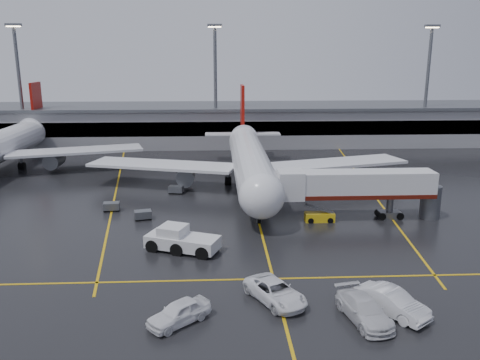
{
  "coord_description": "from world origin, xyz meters",
  "views": [
    {
      "loc": [
        -4.9,
        -61.69,
        19.23
      ],
      "look_at": [
        -2.0,
        -2.0,
        4.0
      ],
      "focal_mm": 36.6,
      "sensor_mm": 36.0,
      "label": 1
    }
  ],
  "objects": [
    {
      "name": "service_van_c",
      "position": [
        8.34,
        -28.41,
        0.97
      ],
      "size": [
        5.12,
        6.0,
        1.95
      ],
      "primitive_type": "imported",
      "rotation": [
        0.0,
        0.0,
        0.62
      ],
      "color": "silver",
      "rests_on": "ground"
    },
    {
      "name": "light_mast_left",
      "position": [
        -45.0,
        42.0,
        14.47
      ],
      "size": [
        3.0,
        1.2,
        25.45
      ],
      "color": "#595B60",
      "rests_on": "ground"
    },
    {
      "name": "main_airliner",
      "position": [
        0.0,
        9.7,
        4.21
      ],
      "size": [
        48.8,
        45.6,
        14.1
      ],
      "color": "silver",
      "rests_on": "ground"
    },
    {
      "name": "baggage_cart_a",
      "position": [
        -13.89,
        -5.07,
        0.63
      ],
      "size": [
        2.25,
        1.73,
        1.12
      ],
      "color": "#595B60",
      "rests_on": "ground"
    },
    {
      "name": "jet_bridge",
      "position": [
        11.87,
        -6.0,
        3.93
      ],
      "size": [
        19.9,
        3.4,
        6.05
      ],
      "color": "silver",
      "rests_on": "ground"
    },
    {
      "name": "apron_line_centre",
      "position": [
        0.0,
        0.0,
        0.01
      ],
      "size": [
        0.25,
        90.0,
        0.02
      ],
      "primitive_type": "cube",
      "color": "gold",
      "rests_on": "ground"
    },
    {
      "name": "baggage_cart_b",
      "position": [
        -18.39,
        -1.45,
        0.63
      ],
      "size": [
        2.14,
        1.52,
        1.12
      ],
      "color": "#595B60",
      "rests_on": "ground"
    },
    {
      "name": "terminal",
      "position": [
        0.0,
        47.93,
        4.32
      ],
      "size": [
        122.0,
        19.0,
        8.6
      ],
      "color": "gray",
      "rests_on": "ground"
    },
    {
      "name": "baggage_cart_c",
      "position": [
        -10.8,
        6.32,
        0.63
      ],
      "size": [
        2.18,
        1.59,
        1.12
      ],
      "color": "#595B60",
      "rests_on": "ground"
    },
    {
      "name": "service_van_a",
      "position": [
        -0.33,
        -26.09,
        0.85
      ],
      "size": [
        5.36,
        6.69,
        1.69
      ],
      "primitive_type": "imported",
      "rotation": [
        0.0,
        0.0,
        0.49
      ],
      "color": "white",
      "rests_on": "ground"
    },
    {
      "name": "ground",
      "position": [
        0.0,
        0.0,
        0.0
      ],
      "size": [
        220.0,
        220.0,
        0.0
      ],
      "primitive_type": "plane",
      "color": "black",
      "rests_on": "ground"
    },
    {
      "name": "apron_line_stop",
      "position": [
        0.0,
        -22.0,
        0.01
      ],
      "size": [
        60.0,
        0.25,
        0.02
      ],
      "primitive_type": "cube",
      "color": "gold",
      "rests_on": "ground"
    },
    {
      "name": "light_mast_mid",
      "position": [
        -5.0,
        42.0,
        14.47
      ],
      "size": [
        3.0,
        1.2,
        25.45
      ],
      "color": "#595B60",
      "rests_on": "ground"
    },
    {
      "name": "service_van_b",
      "position": [
        5.94,
        -29.28,
        0.88
      ],
      "size": [
        3.66,
        6.42,
        1.75
      ],
      "primitive_type": "imported",
      "rotation": [
        0.0,
        0.0,
        0.21
      ],
      "color": "silver",
      "rests_on": "ground"
    },
    {
      "name": "belt_loader",
      "position": [
        7.29,
        -6.73,
        0.54
      ],
      "size": [
        3.5,
        1.68,
        2.2
      ],
      "color": "gold",
      "rests_on": "ground"
    },
    {
      "name": "pushback_tractor",
      "position": [
        -8.65,
        -14.97,
        1.05
      ],
      "size": [
        7.95,
        5.51,
        2.64
      ],
      "color": "silver",
      "rests_on": "ground"
    },
    {
      "name": "light_mast_right",
      "position": [
        40.0,
        42.0,
        14.47
      ],
      "size": [
        3.0,
        1.2,
        25.45
      ],
      "color": "#595B60",
      "rests_on": "ground"
    },
    {
      "name": "service_van_d",
      "position": [
        -7.82,
        -29.02,
        0.86
      ],
      "size": [
        5.14,
        4.81,
        1.72
      ],
      "primitive_type": "imported",
      "rotation": [
        0.0,
        0.0,
        -0.86
      ],
      "color": "white",
      "rests_on": "ground"
    },
    {
      "name": "apron_line_right",
      "position": [
        18.0,
        10.0,
        0.01
      ],
      "size": [
        7.57,
        69.64,
        0.02
      ],
      "primitive_type": "cube",
      "rotation": [
        0.0,
        0.0,
        -0.1
      ],
      "color": "gold",
      "rests_on": "ground"
    },
    {
      "name": "apron_line_left",
      "position": [
        -20.0,
        10.0,
        0.01
      ],
      "size": [
        9.99,
        69.35,
        0.02
      ],
      "primitive_type": "cube",
      "rotation": [
        0.0,
        0.0,
        0.14
      ],
      "color": "gold",
      "rests_on": "ground"
    }
  ]
}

